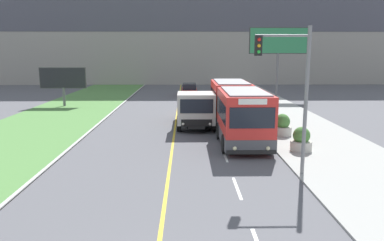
# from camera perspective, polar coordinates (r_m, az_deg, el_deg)

# --- Properties ---
(apartment_block_background) EXTENTS (80.00, 8.04, 23.02)m
(apartment_block_background) POSITION_cam_1_polar(r_m,az_deg,el_deg) (62.42, -1.71, 16.38)
(apartment_block_background) COLOR gray
(apartment_block_background) RESTS_ON ground_plane
(city_bus) EXTENTS (2.66, 11.64, 3.14)m
(city_bus) POSITION_cam_1_polar(r_m,az_deg,el_deg) (23.93, 6.76, 1.68)
(city_bus) COLOR red
(city_bus) RESTS_ON ground_plane
(dump_truck) EXTENTS (2.55, 6.44, 2.52)m
(dump_truck) POSITION_cam_1_polar(r_m,az_deg,el_deg) (25.62, 0.57, 1.67)
(dump_truck) COLOR black
(dump_truck) RESTS_ON ground_plane
(car_distant) EXTENTS (1.80, 4.30, 1.45)m
(car_distant) POSITION_cam_1_polar(r_m,az_deg,el_deg) (44.02, -0.41, 4.66)
(car_distant) COLOR maroon
(car_distant) RESTS_ON ground_plane
(traffic_light_mast) EXTENTS (2.28, 0.32, 6.28)m
(traffic_light_mast) POSITION_cam_1_polar(r_m,az_deg,el_deg) (16.00, 15.00, 5.57)
(traffic_light_mast) COLOR slate
(traffic_light_mast) RESTS_ON ground_plane
(billboard_large) EXTENTS (6.24, 0.24, 7.68)m
(billboard_large) POSITION_cam_1_polar(r_m,az_deg,el_deg) (41.72, 13.02, 11.40)
(billboard_large) COLOR #59595B
(billboard_large) RESTS_ON ground_plane
(billboard_small) EXTENTS (4.37, 0.24, 3.70)m
(billboard_small) POSITION_cam_1_polar(r_m,az_deg,el_deg) (37.73, -19.07, 6.02)
(billboard_small) COLOR #59595B
(billboard_small) RESTS_ON ground_plane
(planter_round_near) EXTENTS (1.12, 1.12, 1.28)m
(planter_round_near) POSITION_cam_1_polar(r_m,az_deg,el_deg) (20.48, 16.31, -2.93)
(planter_round_near) COLOR #B7B2A8
(planter_round_near) RESTS_ON sidewalk_right
(planter_round_second) EXTENTS (1.19, 1.19, 1.34)m
(planter_round_second) POSITION_cam_1_polar(r_m,az_deg,el_deg) (23.92, 13.57, -0.80)
(planter_round_second) COLOR #B7B2A8
(planter_round_second) RESTS_ON sidewalk_right
(planter_round_third) EXTENTS (1.22, 1.22, 1.32)m
(planter_round_third) POSITION_cam_1_polar(r_m,az_deg,el_deg) (27.42, 11.32, 0.71)
(planter_round_third) COLOR #B7B2A8
(planter_round_third) RESTS_ON sidewalk_right
(planter_round_far) EXTENTS (1.07, 1.07, 1.22)m
(planter_round_far) POSITION_cam_1_polar(r_m,az_deg,el_deg) (31.01, 9.94, 1.82)
(planter_round_far) COLOR #B7B2A8
(planter_round_far) RESTS_ON sidewalk_right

